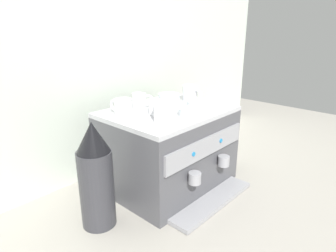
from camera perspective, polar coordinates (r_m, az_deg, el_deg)
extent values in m
plane|color=#9E998E|center=(1.61, 0.00, -10.93)|extent=(4.00, 4.00, 0.00)
cube|color=silver|center=(1.69, -9.75, 10.74)|extent=(2.80, 0.03, 1.13)
cube|color=#4C4C51|center=(1.52, 0.00, -4.59)|extent=(0.61, 0.47, 0.39)
cube|color=#B7B7BC|center=(1.45, 0.00, 2.82)|extent=(0.61, 0.47, 0.02)
cube|color=#939399|center=(1.35, 7.51, -3.97)|extent=(0.56, 0.01, 0.09)
cylinder|color=#1E7AB7|center=(1.27, 4.97, -5.45)|extent=(0.02, 0.01, 0.02)
cylinder|color=#1E7AB7|center=(1.43, 10.21, -2.79)|extent=(0.02, 0.01, 0.02)
cube|color=#939399|center=(1.45, 8.50, -14.16)|extent=(0.52, 0.12, 0.02)
cylinder|color=#939399|center=(1.30, 5.19, -9.99)|extent=(0.06, 0.06, 0.05)
cylinder|color=#939399|center=(1.47, 10.72, -6.65)|extent=(0.06, 0.06, 0.05)
cylinder|color=white|center=(1.62, 4.28, 6.41)|extent=(0.08, 0.08, 0.08)
torus|color=white|center=(1.59, 5.70, 6.08)|extent=(0.02, 0.06, 0.06)
cylinder|color=white|center=(1.37, -8.70, 3.67)|extent=(0.08, 0.08, 0.08)
torus|color=white|center=(1.40, -10.29, 3.98)|extent=(0.02, 0.06, 0.06)
cylinder|color=white|center=(1.36, -2.30, 3.71)|extent=(0.07, 0.07, 0.07)
torus|color=white|center=(1.36, -0.43, 3.63)|extent=(0.04, 0.05, 0.05)
cylinder|color=white|center=(1.47, -5.63, 4.87)|extent=(0.07, 0.07, 0.08)
torus|color=white|center=(1.48, -3.89, 5.03)|extent=(0.05, 0.04, 0.05)
cylinder|color=white|center=(1.24, -1.13, 2.39)|extent=(0.07, 0.07, 0.08)
torus|color=white|center=(1.28, -2.46, 2.87)|extent=(0.02, 0.06, 0.06)
cylinder|color=silver|center=(1.48, 5.99, 4.19)|extent=(0.12, 0.12, 0.04)
cylinder|color=silver|center=(1.49, 5.97, 3.70)|extent=(0.07, 0.07, 0.01)
cylinder|color=silver|center=(1.59, 0.19, 5.46)|extent=(0.12, 0.12, 0.04)
cylinder|color=silver|center=(1.60, 0.19, 4.90)|extent=(0.06, 0.06, 0.01)
cylinder|color=silver|center=(1.35, 4.51, 2.75)|extent=(0.12, 0.12, 0.03)
cylinder|color=silver|center=(1.36, 4.50, 2.24)|extent=(0.06, 0.06, 0.01)
cylinder|color=silver|center=(1.47, -1.00, 4.15)|extent=(0.12, 0.12, 0.04)
cylinder|color=silver|center=(1.47, -1.00, 3.65)|extent=(0.07, 0.07, 0.01)
cylinder|color=#333338|center=(1.27, -13.60, -11.75)|extent=(0.14, 0.14, 0.33)
cone|color=black|center=(1.17, -14.45, -2.08)|extent=(0.13, 0.13, 0.12)
cylinder|color=#B7B7BC|center=(1.84, 10.09, -4.87)|extent=(0.10, 0.10, 0.14)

